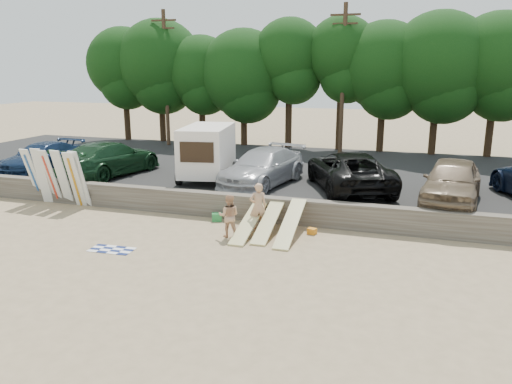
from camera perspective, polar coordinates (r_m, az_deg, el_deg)
ground at (r=17.60m, az=-4.80°, el=-5.79°), size 120.00×120.00×0.00m
seawall at (r=20.12m, az=-1.58°, el=-1.70°), size 44.00×0.50×1.00m
parking_lot at (r=27.15m, az=3.64°, el=2.09°), size 44.00×14.50×0.70m
treeline at (r=33.54m, az=5.85°, el=14.28°), size 32.66×6.36×8.65m
utility_poles at (r=31.59m, az=9.91°, el=12.87°), size 25.80×0.26×9.00m
box_trailer at (r=23.96m, az=-5.58°, el=4.81°), size 2.85×4.32×2.57m
car_0 at (r=28.43m, az=-23.33°, el=3.70°), size 2.33×5.06×1.43m
car_1 at (r=26.01m, az=-16.35°, el=3.71°), size 3.26×6.15×1.70m
car_2 at (r=22.93m, az=0.74°, el=2.86°), size 3.32×5.93×1.62m
car_3 at (r=22.36m, az=10.57°, el=2.43°), size 4.98×6.74×1.70m
car_4 at (r=21.26m, az=21.49°, el=1.16°), size 2.75×5.38×1.75m
surfboard_upright_0 at (r=24.59m, az=-24.10°, el=1.76°), size 0.59×0.89×2.50m
surfboard_upright_1 at (r=24.16m, az=-23.27°, el=1.71°), size 0.51×0.63×2.55m
surfboard_upright_2 at (r=23.88m, az=-22.41°, el=1.60°), size 0.60×0.86×2.51m
surfboard_upright_3 at (r=23.48m, az=-21.26°, el=1.54°), size 0.56×0.77×2.53m
surfboard_upright_4 at (r=22.95m, az=-20.01°, el=1.34°), size 0.54×0.85×2.50m
surfboard_upright_5 at (r=22.92m, az=-19.48°, el=1.41°), size 0.60×0.77×2.53m
surfboard_low_0 at (r=18.36m, az=-0.85°, el=-3.56°), size 0.56×2.92×0.82m
surfboard_low_1 at (r=18.36m, az=1.48°, el=-3.27°), size 0.56×2.87×0.99m
surfboard_low_2 at (r=17.93m, az=3.94°, el=-3.57°), size 0.56×2.84×1.09m
beachgoer_a at (r=18.69m, az=0.24°, el=-1.66°), size 0.78×0.69×1.80m
beachgoer_b at (r=17.95m, az=-3.11°, el=-2.73°), size 0.88×0.75×1.57m
cooler at (r=19.98m, az=-4.50°, el=-2.88°), size 0.47×0.42×0.32m
gear_bag at (r=18.51m, az=6.42°, el=-4.47°), size 0.35×0.32×0.22m
beach_towel at (r=17.57m, az=-16.16°, el=-6.34°), size 1.56×1.56×0.00m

